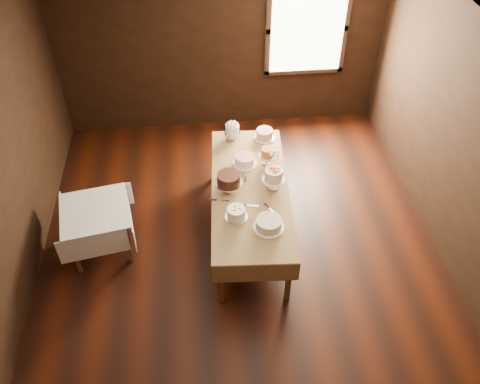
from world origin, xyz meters
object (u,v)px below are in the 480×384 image
cake_server_b (273,211)px  cake_server_e (223,200)px  cake_swirl (236,213)px  cake_server_c (246,173)px  cake_chocolate (229,182)px  cake_cream (269,224)px  side_table (96,215)px  cake_meringue (232,132)px  cake_flowers (273,179)px  cake_server_a (253,206)px  cake_caramel (267,157)px  cake_lattice (245,161)px  cake_speckled (265,134)px  display_table (250,191)px  flower_vase (273,169)px

cake_server_b → cake_server_e: 0.62m
cake_swirl → cake_server_e: bearing=114.3°
cake_server_c → cake_chocolate: bearing=145.8°
cake_swirl → cake_cream: (0.35, -0.20, -0.01)m
side_table → cake_meringue: size_ratio=3.90×
cake_flowers → cake_server_a: bearing=-133.8°
cake_server_e → cake_caramel: bearing=57.6°
cake_lattice → cake_cream: cake_cream is taller
cake_speckled → cake_server_b: (-0.10, -1.43, -0.06)m
cake_meringue → cake_swirl: 1.51m
cake_flowers → cake_cream: bearing=-103.0°
side_table → cake_server_b: 2.13m
cake_caramel → cake_server_a: size_ratio=1.02×
display_table → cake_cream: 0.70m
cake_server_a → cake_lattice: bearing=101.9°
side_table → cake_chocolate: bearing=4.6°
cake_server_b → cake_lattice: bearing=164.5°
cake_chocolate → cake_server_b: (0.48, -0.44, -0.11)m
display_table → side_table: size_ratio=2.63×
cake_server_b → cake_cream: bearing=-49.5°
cake_meringue → cake_cream: 1.73m
cake_cream → flower_vase: bearing=78.0°
cake_speckled → cake_caramel: (-0.05, -0.54, 0.04)m
cake_speckled → cake_flowers: 1.02m
cake_flowers → flower_vase: cake_flowers is taller
cake_flowers → cake_chocolate: bearing=177.8°
cake_swirl → flower_vase: (0.54, 0.73, 0.00)m
cake_meringue → cake_server_a: 1.35m
display_table → cake_server_a: 0.32m
cake_caramel → flower_vase: 0.22m
display_table → cake_caramel: (0.27, 0.46, 0.16)m
cake_flowers → cake_server_e: size_ratio=1.27×
cake_lattice → side_table: bearing=-162.5°
cake_server_c → cake_server_e: same height
cake_lattice → cake_caramel: 0.29m
cake_lattice → cake_swirl: (-0.20, -0.95, 0.01)m
cake_speckled → display_table: bearing=-107.7°
cake_cream → flower_vase: flower_vase is taller
cake_server_a → cake_server_b: size_ratio=1.00×
display_table → cake_caramel: bearing=59.1°
cake_server_b → cake_flowers: bearing=141.0°
side_table → flower_vase: bearing=9.5°
cake_meringue → cake_caramel: cake_caramel is taller
cake_flowers → cake_server_b: 0.44m
cake_swirl → cake_server_b: bearing=6.4°
cake_lattice → cake_server_a: (0.01, -0.78, -0.05)m
side_table → cake_chocolate: size_ratio=2.37×
side_table → cake_caramel: size_ratio=3.80×
cake_cream → cake_server_e: (-0.48, 0.49, -0.06)m
cake_cream → cake_server_b: bearing=70.5°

